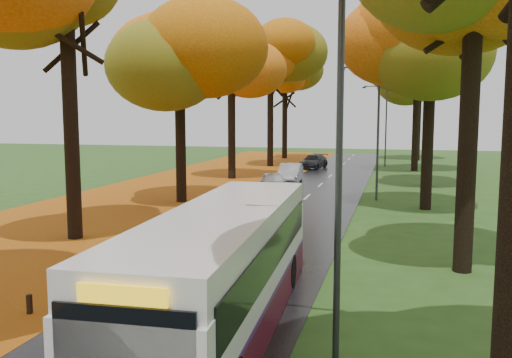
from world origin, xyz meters
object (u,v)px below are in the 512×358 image
at_px(car_white, 273,183).
at_px(car_dark, 314,161).
at_px(streetlamp_far, 384,119).
at_px(car_silver, 290,173).
at_px(streetlamp_mid, 374,121).
at_px(streetlamp_near, 327,134).
at_px(bus, 224,266).

height_order(car_white, car_dark, car_white).
distance_m(streetlamp_far, car_silver, 17.09).
bearing_deg(streetlamp_mid, car_silver, 133.60).
bearing_deg(streetlamp_far, car_white, -106.57).
relative_size(streetlamp_near, car_dark, 1.80).
xyz_separation_m(streetlamp_far, car_dark, (-6.30, -3.77, -4.03)).
bearing_deg(car_dark, streetlamp_far, 41.00).
xyz_separation_m(bus, car_silver, (-3.77, 27.61, -0.77)).
bearing_deg(car_white, streetlamp_mid, -25.61).
bearing_deg(car_silver, car_dark, 86.24).
bearing_deg(streetlamp_far, bus, -93.36).
relative_size(car_white, car_silver, 0.92).
relative_size(streetlamp_far, car_silver, 1.82).
xyz_separation_m(streetlamp_mid, car_silver, (-6.30, 6.61, -3.95)).
distance_m(streetlamp_far, bus, 43.19).
distance_m(streetlamp_near, car_dark, 40.92).
bearing_deg(streetlamp_far, streetlamp_mid, -90.00).
height_order(bus, car_silver, bus).
distance_m(streetlamp_mid, car_silver, 9.95).
bearing_deg(car_white, car_silver, 72.02).
distance_m(bus, car_white, 22.18).
bearing_deg(bus, car_silver, 94.97).
bearing_deg(bus, streetlamp_near, -24.52).
bearing_deg(car_white, streetlamp_near, -92.57).
height_order(streetlamp_mid, streetlamp_far, same).
distance_m(bus, car_silver, 27.87).
distance_m(streetlamp_near, car_white, 24.03).
bearing_deg(car_silver, car_white, -93.76).
xyz_separation_m(streetlamp_far, car_white, (-6.30, -21.16, -3.98)).
relative_size(streetlamp_near, car_white, 1.97).
xyz_separation_m(bus, car_dark, (-3.77, 39.23, -0.85)).
distance_m(streetlamp_mid, streetlamp_far, 22.00).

